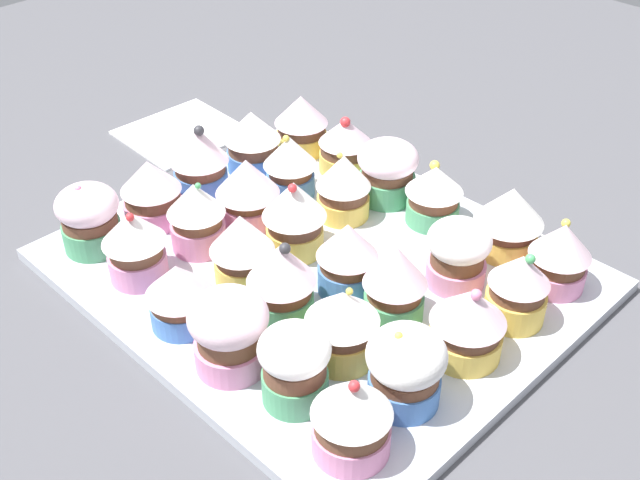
# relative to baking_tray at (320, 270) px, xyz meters

# --- Properties ---
(ground_plane) EXTENTS (1.80, 1.80, 0.03)m
(ground_plane) POSITION_rel_baking_tray_xyz_m (0.00, 0.00, -0.02)
(ground_plane) COLOR #4C4C51
(baking_tray) EXTENTS (0.46, 0.39, 0.01)m
(baking_tray) POSITION_rel_baking_tray_xyz_m (0.00, 0.00, 0.00)
(baking_tray) COLOR silver
(baking_tray) RESTS_ON ground_plane
(cupcake_0) EXTENTS (0.06, 0.06, 0.07)m
(cupcake_0) POSITION_rel_baking_tray_xyz_m (-0.18, -0.13, 0.04)
(cupcake_0) COLOR pink
(cupcake_0) RESTS_ON baking_tray
(cupcake_1) EXTENTS (0.07, 0.07, 0.07)m
(cupcake_1) POSITION_rel_baking_tray_xyz_m (-0.11, -0.15, 0.04)
(cupcake_1) COLOR #EFC651
(cupcake_1) RESTS_ON baking_tray
(cupcake_2) EXTENTS (0.06, 0.06, 0.07)m
(cupcake_2) POSITION_rel_baking_tray_xyz_m (-0.03, -0.14, 0.04)
(cupcake_2) COLOR #4C9E6B
(cupcake_2) RESTS_ON baking_tray
(cupcake_3) EXTENTS (0.07, 0.07, 0.07)m
(cupcake_3) POSITION_rel_baking_tray_xyz_m (0.03, -0.14, 0.04)
(cupcake_3) COLOR #4C9E6B
(cupcake_3) RESTS_ON baking_tray
(cupcake_4) EXTENTS (0.06, 0.06, 0.07)m
(cupcake_4) POSITION_rel_baking_tray_xyz_m (0.11, -0.15, 0.04)
(cupcake_4) COLOR #EFC651
(cupcake_4) RESTS_ON baking_tray
(cupcake_5) EXTENTS (0.06, 0.06, 0.07)m
(cupcake_5) POSITION_rel_baking_tray_xyz_m (0.17, -0.14, 0.04)
(cupcake_5) COLOR #EFC651
(cupcake_5) RESTS_ON baking_tray
(cupcake_6) EXTENTS (0.05, 0.05, 0.07)m
(cupcake_6) POSITION_rel_baking_tray_xyz_m (-0.18, -0.07, 0.04)
(cupcake_6) COLOR #EFC651
(cupcake_6) RESTS_ON baking_tray
(cupcake_7) EXTENTS (0.06, 0.06, 0.07)m
(cupcake_7) POSITION_rel_baking_tray_xyz_m (-0.11, -0.07, 0.04)
(cupcake_7) COLOR pink
(cupcake_7) RESTS_ON baking_tray
(cupcake_8) EXTENTS (0.06, 0.06, 0.07)m
(cupcake_8) POSITION_rel_baking_tray_xyz_m (0.04, -0.08, 0.04)
(cupcake_8) COLOR #EFC651
(cupcake_8) RESTS_ON baking_tray
(cupcake_9) EXTENTS (0.06, 0.06, 0.07)m
(cupcake_9) POSITION_rel_baking_tray_xyz_m (0.11, -0.07, 0.04)
(cupcake_9) COLOR #477AC6
(cupcake_9) RESTS_ON baking_tray
(cupcake_10) EXTENTS (0.06, 0.06, 0.07)m
(cupcake_10) POSITION_rel_baking_tray_xyz_m (0.18, -0.07, 0.04)
(cupcake_10) COLOR #477AC6
(cupcake_10) RESTS_ON baking_tray
(cupcake_11) EXTENTS (0.06, 0.06, 0.07)m
(cupcake_11) POSITION_rel_baking_tray_xyz_m (-0.17, 0.00, 0.04)
(cupcake_11) COLOR #EFC651
(cupcake_11) RESTS_ON baking_tray
(cupcake_12) EXTENTS (0.06, 0.06, 0.08)m
(cupcake_12) POSITION_rel_baking_tray_xyz_m (-0.10, 0.01, 0.05)
(cupcake_12) COLOR #4C9E6B
(cupcake_12) RESTS_ON baking_tray
(cupcake_13) EXTENTS (0.06, 0.06, 0.07)m
(cupcake_13) POSITION_rel_baking_tray_xyz_m (-0.04, 0.01, 0.04)
(cupcake_13) COLOR #477AC6
(cupcake_13) RESTS_ON baking_tray
(cupcake_14) EXTENTS (0.06, 0.06, 0.08)m
(cupcake_14) POSITION_rel_baking_tray_xyz_m (0.03, 0.00, 0.05)
(cupcake_14) COLOR #EFC651
(cupcake_14) RESTS_ON baking_tray
(cupcake_15) EXTENTS (0.07, 0.07, 0.07)m
(cupcake_15) POSITION_rel_baking_tray_xyz_m (0.10, 0.00, 0.05)
(cupcake_15) COLOR pink
(cupcake_15) RESTS_ON baking_tray
(cupcake_16) EXTENTS (0.06, 0.06, 0.08)m
(cupcake_16) POSITION_rel_baking_tray_xyz_m (0.18, -0.00, 0.05)
(cupcake_16) COLOR #477AC6
(cupcake_16) RESTS_ON baking_tray
(cupcake_17) EXTENTS (0.06, 0.06, 0.07)m
(cupcake_17) POSITION_rel_baking_tray_xyz_m (-0.17, 0.08, 0.04)
(cupcake_17) COLOR #477AC6
(cupcake_17) RESTS_ON baking_tray
(cupcake_18) EXTENTS (0.06, 0.06, 0.07)m
(cupcake_18) POSITION_rel_baking_tray_xyz_m (-0.10, 0.08, 0.04)
(cupcake_18) COLOR #EFC651
(cupcake_18) RESTS_ON baking_tray
(cupcake_19) EXTENTS (0.06, 0.06, 0.08)m
(cupcake_19) POSITION_rel_baking_tray_xyz_m (-0.03, 0.07, 0.05)
(cupcake_19) COLOR #4C9E6B
(cupcake_19) RESTS_ON baking_tray
(cupcake_20) EXTENTS (0.06, 0.06, 0.07)m
(cupcake_20) POSITION_rel_baking_tray_xyz_m (0.03, 0.07, 0.05)
(cupcake_20) COLOR #EFC651
(cupcake_20) RESTS_ON baking_tray
(cupcake_21) EXTENTS (0.06, 0.06, 0.08)m
(cupcake_21) POSITION_rel_baking_tray_xyz_m (0.11, 0.06, 0.04)
(cupcake_21) COLOR pink
(cupcake_21) RESTS_ON baking_tray
(cupcake_22) EXTENTS (0.06, 0.06, 0.07)m
(cupcake_22) POSITION_rel_baking_tray_xyz_m (0.18, 0.07, 0.04)
(cupcake_22) COLOR pink
(cupcake_22) RESTS_ON baking_tray
(cupcake_23) EXTENTS (0.06, 0.06, 0.08)m
(cupcake_23) POSITION_rel_baking_tray_xyz_m (-0.17, 0.14, 0.04)
(cupcake_23) COLOR pink
(cupcake_23) RESTS_ON baking_tray
(cupcake_24) EXTENTS (0.06, 0.06, 0.07)m
(cupcake_24) POSITION_rel_baking_tray_xyz_m (-0.11, 0.14, 0.04)
(cupcake_24) COLOR #4C9E6B
(cupcake_24) RESTS_ON baking_tray
(cupcake_25) EXTENTS (0.07, 0.07, 0.07)m
(cupcake_25) POSITION_rel_baking_tray_xyz_m (-0.04, 0.15, 0.04)
(cupcake_25) COLOR pink
(cupcake_25) RESTS_ON baking_tray
(cupcake_26) EXTENTS (0.06, 0.06, 0.06)m
(cupcake_26) POSITION_rel_baking_tray_xyz_m (0.03, 0.14, 0.04)
(cupcake_26) COLOR #477AC6
(cupcake_26) RESTS_ON baking_tray
(cupcake_27) EXTENTS (0.06, 0.06, 0.08)m
(cupcake_27) POSITION_rel_baking_tray_xyz_m (0.11, 0.13, 0.04)
(cupcake_27) COLOR pink
(cupcake_27) RESTS_ON baking_tray
(cupcake_28) EXTENTS (0.06, 0.06, 0.07)m
(cupcake_28) POSITION_rel_baking_tray_xyz_m (0.18, 0.14, 0.04)
(cupcake_28) COLOR #4C9E6B
(cupcake_28) RESTS_ON baking_tray
(napkin) EXTENTS (0.13, 0.14, 0.01)m
(napkin) POSITION_rel_baking_tray_xyz_m (0.32, -0.08, -0.00)
(napkin) COLOR white
(napkin) RESTS_ON ground_plane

